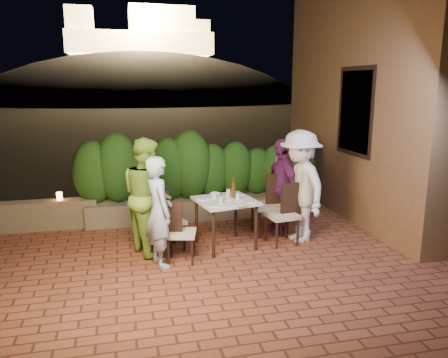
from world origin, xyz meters
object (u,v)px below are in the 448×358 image
object	(u,v)px
chair_left_front	(181,232)
chair_left_back	(168,220)
dining_table	(225,223)
diner_green	(147,195)
chair_right_back	(267,204)
diner_purple	(281,186)
chair_right_front	(282,214)
diner_white	(300,187)
bowl	(216,194)
parapet_lamp	(59,196)
beer_bottle	(233,187)
diner_blue	(159,212)

from	to	relation	value
chair_left_front	chair_left_back	size ratio (longest dim) A/B	0.92
dining_table	diner_green	world-z (taller)	diner_green
chair_right_back	dining_table	bearing A→B (deg)	26.63
chair_left_front	diner_purple	world-z (taller)	diner_purple
chair_left_front	chair_right_front	xyz separation A→B (m)	(1.64, 0.35, 0.05)
chair_left_back	diner_green	xyz separation A→B (m)	(-0.29, 0.03, 0.39)
diner_white	diner_purple	world-z (taller)	diner_white
dining_table	bowl	size ratio (longest dim) A/B	5.17
diner_purple	diner_green	bearing A→B (deg)	-85.82
chair_right_front	diner_white	xyz separation A→B (m)	(0.30, 0.06, 0.41)
dining_table	diner_green	xyz separation A→B (m)	(-1.17, 0.08, 0.49)
bowl	chair_left_front	xyz separation A→B (m)	(-0.65, -0.70, -0.33)
bowl	chair_left_front	distance (m)	1.01
diner_purple	parapet_lamp	world-z (taller)	diner_purple
chair_right_front	chair_right_back	distance (m)	0.50
beer_bottle	diner_white	size ratio (longest dim) A/B	0.18
chair_left_front	parapet_lamp	world-z (taller)	chair_left_front
bowl	chair_right_front	distance (m)	1.09
dining_table	chair_left_back	world-z (taller)	chair_left_back
chair_right_back	diner_blue	world-z (taller)	diner_blue
beer_bottle	chair_left_back	xyz separation A→B (m)	(-1.03, -0.05, -0.44)
chair_left_front	chair_right_back	xyz separation A→B (m)	(1.56, 0.84, 0.07)
chair_left_front	diner_green	world-z (taller)	diner_green
dining_table	diner_purple	world-z (taller)	diner_purple
chair_right_back	diner_white	bearing A→B (deg)	131.24
chair_left_back	chair_left_front	bearing A→B (deg)	-93.60
chair_left_front	diner_green	bearing A→B (deg)	143.55
chair_left_back	diner_purple	xyz separation A→B (m)	(1.95, 0.41, 0.33)
chair_right_back	diner_blue	size ratio (longest dim) A/B	0.67
chair_left_back	diner_purple	distance (m)	2.02
diner_white	chair_left_back	bearing A→B (deg)	-100.69
bowl	parapet_lamp	distance (m)	2.80
dining_table	diner_blue	size ratio (longest dim) A/B	0.55
beer_bottle	diner_blue	distance (m)	1.34
diner_blue	diner_green	bearing A→B (deg)	-1.91
beer_bottle	chair_left_front	size ratio (longest dim) A/B	0.37
chair_left_front	diner_white	size ratio (longest dim) A/B	0.49
chair_right_back	diner_blue	bearing A→B (deg)	25.47
chair_right_front	diner_blue	xyz separation A→B (m)	(-1.94, -0.41, 0.28)
diner_green	chair_left_front	bearing A→B (deg)	-162.47
chair_left_back	diner_green	size ratio (longest dim) A/B	0.55
chair_left_back	parapet_lamp	size ratio (longest dim) A/B	6.77
chair_left_back	chair_right_front	world-z (taller)	chair_right_front
dining_table	diner_purple	distance (m)	1.25
dining_table	parapet_lamp	distance (m)	3.02
bowl	beer_bottle	bearing A→B (deg)	-34.82
chair_right_back	diner_green	bearing A→B (deg)	9.21
beer_bottle	diner_purple	size ratio (longest dim) A/B	0.20
diner_green	chair_right_front	bearing A→B (deg)	-116.85
chair_left_front	beer_bottle	bearing A→B (deg)	44.08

